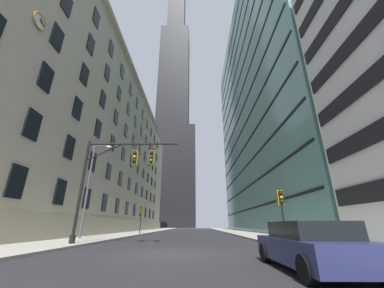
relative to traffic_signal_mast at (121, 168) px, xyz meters
The scene contains 10 objects.
ground_plane 7.71m from the traffic_signal_mast, 41.64° to the right, with size 102.00×160.00×0.10m, color black.
sidewalk_right 14.26m from the traffic_signal_mast, 16.59° to the right, with size 5.00×160.00×0.15m, color gray.
station_building 31.37m from the traffic_signal_mast, 121.31° to the left, with size 18.21×70.54×29.84m.
dark_skyscraper 113.61m from the traffic_signal_mast, 94.19° to the left, with size 24.52×24.52×225.48m.
glass_office_midrise 41.96m from the traffic_signal_mast, 51.86° to the left, with size 14.25×54.24×52.65m.
traffic_signal_mast is the anchor object (origin of this frame).
traffic_light_near_right 11.73m from the traffic_signal_mast, ahead, with size 0.40×0.63×3.49m.
traffic_light_far_left 17.85m from the traffic_signal_mast, 98.09° to the left, with size 0.40×0.63×3.75m.
street_lamppost 7.31m from the traffic_signal_mast, 130.27° to the left, with size 1.84×0.32×8.82m.
parked_car 12.64m from the traffic_signal_mast, 42.61° to the right, with size 1.94×4.47×1.37m.
Camera 1 is at (1.07, -11.39, 1.27)m, focal length 20.39 mm.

